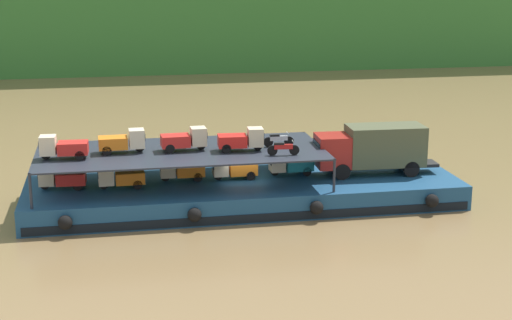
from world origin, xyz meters
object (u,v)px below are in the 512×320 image
(covered_lorry, at_px, (373,148))
(mini_truck_upper_fore, at_px, (185,139))
(mini_truck_lower_aft, at_px, (120,177))
(mini_truck_upper_mid, at_px, (123,141))
(mini_truck_upper_stern, at_px, (63,147))
(cargo_barge, at_px, (243,191))
(mini_truck_lower_fore, at_px, (234,168))
(mini_truck_lower_bow, at_px, (290,164))
(mini_truck_lower_mid, at_px, (181,169))
(mini_truck_upper_bow, at_px, (242,140))
(mini_truck_lower_stern, at_px, (61,177))
(motorcycle_upper_centre, at_px, (278,140))
(motorcycle_upper_port, at_px, (283,148))

(covered_lorry, distance_m, mini_truck_upper_fore, 11.85)
(mini_truck_lower_aft, height_order, mini_truck_upper_mid, mini_truck_upper_mid)
(covered_lorry, xyz_separation_m, mini_truck_upper_stern, (-18.90, -0.43, 1.00))
(cargo_barge, relative_size, mini_truck_lower_fore, 9.60)
(mini_truck_lower_bow, bearing_deg, mini_truck_lower_fore, -174.86)
(mini_truck_lower_fore, relative_size, mini_truck_lower_bow, 1.00)
(covered_lorry, height_order, mini_truck_lower_mid, covered_lorry)
(mini_truck_upper_stern, height_order, mini_truck_upper_fore, same)
(mini_truck_upper_stern, relative_size, mini_truck_upper_bow, 1.00)
(mini_truck_lower_aft, distance_m, mini_truck_lower_mid, 3.84)
(mini_truck_lower_bow, bearing_deg, mini_truck_upper_bow, -159.18)
(covered_lorry, xyz_separation_m, mini_truck_lower_stern, (-19.15, 0.29, -1.00))
(mini_truck_lower_fore, height_order, motorcycle_upper_centre, motorcycle_upper_centre)
(mini_truck_lower_bow, relative_size, mini_truck_upper_stern, 0.99)
(covered_lorry, distance_m, mini_truck_lower_bow, 5.31)
(cargo_barge, height_order, mini_truck_lower_fore, mini_truck_lower_fore)
(mini_truck_lower_bow, distance_m, mini_truck_upper_mid, 10.55)
(mini_truck_lower_fore, relative_size, motorcycle_upper_port, 1.45)
(mini_truck_upper_mid, xyz_separation_m, mini_truck_upper_bow, (7.04, -0.85, 0.00))
(mini_truck_upper_fore, bearing_deg, mini_truck_lower_aft, -172.80)
(mini_truck_lower_mid, distance_m, mini_truck_lower_bow, 6.87)
(covered_lorry, relative_size, mini_truck_lower_stern, 2.84)
(cargo_barge, height_order, mini_truck_lower_stern, mini_truck_lower_stern)
(mini_truck_lower_mid, distance_m, mini_truck_upper_stern, 7.28)
(mini_truck_lower_mid, relative_size, mini_truck_lower_bow, 0.99)
(mini_truck_lower_fore, xyz_separation_m, mini_truck_lower_bow, (3.65, 0.33, 0.00))
(cargo_barge, xyz_separation_m, motorcycle_upper_centre, (2.20, 0.04, 3.18))
(cargo_barge, bearing_deg, mini_truck_lower_fore, 152.64)
(mini_truck_upper_fore, distance_m, motorcycle_upper_centre, 5.77)
(mini_truck_lower_stern, distance_m, mini_truck_lower_aft, 3.46)
(motorcycle_upper_centre, bearing_deg, mini_truck_lower_mid, 174.77)
(mini_truck_lower_bow, relative_size, motorcycle_upper_centre, 1.45)
(mini_truck_lower_fore, bearing_deg, mini_truck_lower_aft, -174.06)
(covered_lorry, xyz_separation_m, mini_truck_upper_bow, (-8.45, -0.42, 1.00))
(mini_truck_lower_aft, height_order, motorcycle_upper_port, motorcycle_upper_port)
(cargo_barge, relative_size, mini_truck_lower_aft, 9.52)
(mini_truck_lower_aft, bearing_deg, mini_truck_upper_mid, 70.42)
(motorcycle_upper_centre, bearing_deg, mini_truck_upper_fore, 179.78)
(motorcycle_upper_centre, bearing_deg, mini_truck_lower_bow, 32.78)
(mini_truck_lower_fore, height_order, mini_truck_upper_stern, mini_truck_upper_stern)
(motorcycle_upper_centre, bearing_deg, mini_truck_lower_stern, 179.86)
(mini_truck_upper_bow, distance_m, motorcycle_upper_centre, 2.52)
(motorcycle_upper_centre, bearing_deg, motorcycle_upper_port, -95.20)
(mini_truck_lower_stern, height_order, mini_truck_upper_fore, mini_truck_upper_fore)
(cargo_barge, height_order, mini_truck_lower_aft, mini_truck_lower_aft)
(motorcycle_upper_port, bearing_deg, motorcycle_upper_centre, 84.80)
(mini_truck_lower_aft, relative_size, mini_truck_upper_fore, 1.00)
(covered_lorry, bearing_deg, mini_truck_lower_mid, 176.17)
(mini_truck_lower_aft, distance_m, mini_truck_lower_fore, 6.97)
(covered_lorry, relative_size, motorcycle_upper_centre, 4.16)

